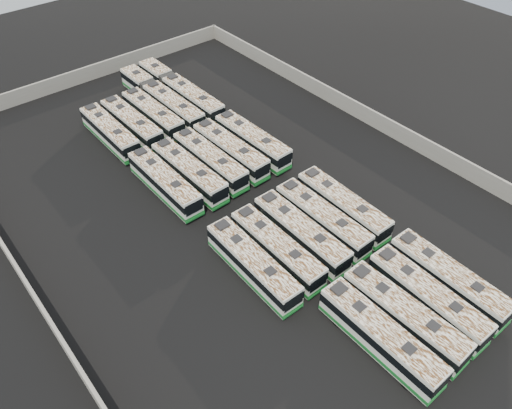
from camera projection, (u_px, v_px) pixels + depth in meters
name	position (u px, v px, depth m)	size (l,w,h in m)	color
ground	(247.00, 206.00, 53.60)	(140.00, 140.00, 0.00)	black
perimeter_wall	(246.00, 198.00, 52.86)	(45.20, 73.20, 2.20)	gray
bus_front_left	(380.00, 337.00, 39.81)	(2.47, 11.42, 3.21)	beige
bus_front_center	(404.00, 316.00, 41.24)	(2.72, 11.49, 3.22)	beige
bus_front_right	(427.00, 298.00, 42.63)	(2.67, 11.40, 3.20)	beige
bus_front_far_right	(448.00, 279.00, 44.10)	(2.56, 11.45, 3.22)	beige
bus_midfront_far_left	(253.00, 265.00, 45.41)	(2.65, 11.30, 3.17)	beige
bus_midfront_left	(277.00, 249.00, 46.86)	(2.43, 11.14, 3.13)	beige
bus_midfront_center	(301.00, 234.00, 48.27)	(2.53, 11.42, 3.21)	beige
bus_midfront_right	(322.00, 219.00, 49.75)	(2.43, 11.32, 3.19)	beige
bus_midfront_far_right	(343.00, 206.00, 51.23)	(2.58, 11.30, 3.17)	beige
bus_midback_far_left	(165.00, 183.00, 53.97)	(2.42, 11.31, 3.19)	beige
bus_midback_left	(189.00, 172.00, 55.28)	(2.68, 11.36, 3.19)	beige
bus_midback_center	(210.00, 161.00, 56.84)	(2.55, 11.30, 3.17)	beige
bus_midback_right	(230.00, 151.00, 58.24)	(2.69, 11.40, 3.20)	beige
bus_midback_far_right	(252.00, 141.00, 59.67)	(2.68, 11.40, 3.20)	beige
bus_back_far_left	(110.00, 132.00, 61.10)	(2.35, 11.07, 3.12)	beige
bus_back_left	(132.00, 124.00, 62.48)	(2.65, 11.24, 3.15)	beige
bus_back_center	(153.00, 115.00, 64.00)	(2.60, 11.24, 3.15)	beige
bus_back_right	(161.00, 98.00, 66.99)	(2.55, 17.40, 3.15)	beige
bus_back_far_right	(180.00, 91.00, 68.46)	(2.55, 17.52, 3.17)	beige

